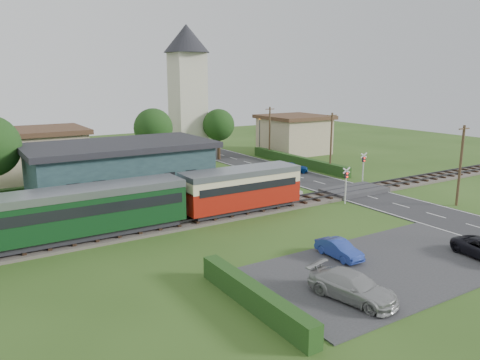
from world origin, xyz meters
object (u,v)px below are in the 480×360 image
equipment_hut (36,211)px  house_west (34,154)px  station_building (121,172)px  crossing_signal_far (363,164)px  car_on_road (291,167)px  car_park_silver (353,286)px  crossing_signal_near (346,180)px  pedestrian_far (53,216)px  car_park_blue (339,249)px  church_tower (187,82)px  house_east (294,134)px  train (15,221)px  pedestrian_near (211,192)px

equipment_hut → house_west: house_west is taller
station_building → crossing_signal_far: size_ratio=4.88×
car_on_road → house_west: bearing=85.4°
car_park_silver → station_building: bearing=85.4°
car_on_road → car_park_silver: size_ratio=0.82×
station_building → car_on_road: size_ratio=4.15×
crossing_signal_near → pedestrian_far: bearing=168.4°
car_park_blue → pedestrian_far: 19.77m
station_building → crossing_signal_far: (23.60, -6.60, -0.55)m
church_tower → pedestrian_far: church_tower is taller
house_east → crossing_signal_far: size_ratio=2.69×
house_west → station_building: bearing=-70.4°
house_west → crossing_signal_far: (28.60, -20.61, -0.65)m
car_park_silver → church_tower: bearing=61.9°
car_park_blue → pedestrian_far: (-14.02, 13.91, 0.77)m
train → house_east: house_east is taller
equipment_hut → crossing_signal_near: bearing=-12.9°
house_west → pedestrian_far: house_west is taller
house_east → crossing_signal_far: (-6.40, -19.61, -0.66)m
train → house_east: 45.42m
equipment_hut → car_park_silver: bearing=-58.7°
crossing_signal_far → crossing_signal_near: bearing=-146.3°
crossing_signal_far → car_park_blue: bearing=-140.2°
house_east → pedestrian_near: house_east is taller
crossing_signal_near → pedestrian_near: 11.87m
car_on_road → pedestrian_near: size_ratio=2.54×
house_west → car_on_road: size_ratio=2.80×
crossing_signal_near → car_park_blue: bearing=-136.1°
train → car_park_silver: 20.83m
crossing_signal_near → car_park_silver: crossing_signal_near is taller
train → crossing_signal_far: train is taller
station_building → house_west: (-5.00, 14.01, 0.10)m
car_park_blue → car_park_silver: size_ratio=0.71×
station_building → train: station_building is taller
car_park_blue → pedestrian_near: bearing=94.3°
church_tower → train: bearing=-133.6°
train → car_on_road: (30.26, 10.52, -1.47)m
pedestrian_far → car_park_silver: bearing=-160.3°
house_west → crossing_signal_near: 33.22m
church_tower → car_park_silver: size_ratio=3.73×
crossing_signal_near → car_on_road: (4.13, 12.93, -1.43)m
train → pedestrian_far: bearing=42.3°
pedestrian_far → train: bearing=121.7°
pedestrian_near → pedestrian_far: size_ratio=0.80×
car_on_road → pedestrian_near: pedestrian_near is taller
car_park_silver → car_park_blue: bearing=40.2°
house_west → car_park_blue: size_ratio=3.23×
equipment_hut → car_park_silver: equipment_hut is taller
station_building → car_park_silver: size_ratio=3.39×
train → church_tower: bearing=46.4°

